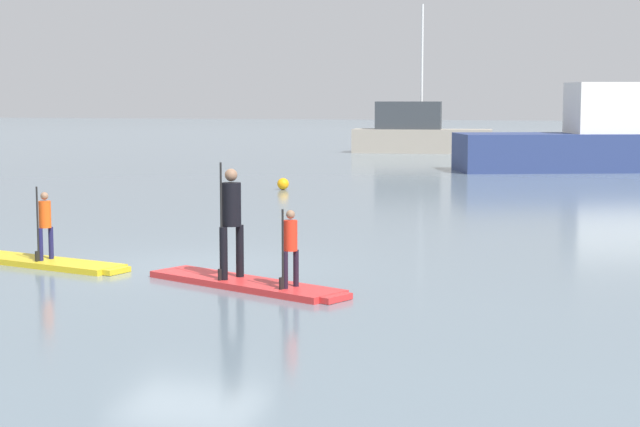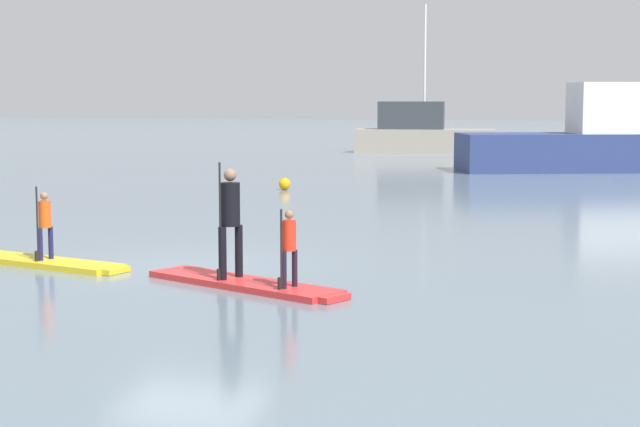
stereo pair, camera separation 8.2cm
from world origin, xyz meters
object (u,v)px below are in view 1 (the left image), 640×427
at_px(paddleboard_near, 46,263).
at_px(paddleboard_far, 248,284).
at_px(motor_boat_small_navy, 418,133).
at_px(mooring_buoy_near, 283,184).
at_px(paddler_adult, 231,216).
at_px(paddler_child_solo, 45,222).
at_px(fishing_boat_white_large, 616,139).
at_px(paddler_child_front, 290,244).

relative_size(paddleboard_near, paddleboard_far, 0.95).
height_order(motor_boat_small_navy, mooring_buoy_near, motor_boat_small_navy).
bearing_deg(paddler_adult, paddler_child_solo, 166.28).
bearing_deg(motor_boat_small_navy, mooring_buoy_near, -91.52).
relative_size(paddleboard_near, fishing_boat_white_large, 0.28).
bearing_deg(paddler_child_front, paddleboard_near, 163.24).
relative_size(paddler_child_solo, motor_boat_small_navy, 0.17).
bearing_deg(paddler_child_front, paddler_adult, 154.18).
height_order(fishing_boat_white_large, mooring_buoy_near, fishing_boat_white_large).
relative_size(paddleboard_near, paddler_adult, 1.89).
bearing_deg(paddler_adult, paddler_child_front, -25.82).
xyz_separation_m(paddleboard_near, motor_boat_small_navy, (0.34, 38.16, 1.01)).
height_order(paddler_child_front, fishing_boat_white_large, fishing_boat_white_large).
distance_m(paddler_adult, motor_boat_small_navy, 39.22).
relative_size(paddleboard_far, fishing_boat_white_large, 0.29).
xyz_separation_m(paddler_child_front, fishing_boat_white_large, (5.31, 28.22, 0.51)).
xyz_separation_m(paddleboard_far, paddler_adult, (-0.31, 0.14, 1.03)).
bearing_deg(paddleboard_near, paddler_child_front, -16.76).
distance_m(fishing_boat_white_large, mooring_buoy_near, 15.57).
height_order(paddleboard_far, paddler_adult, paddler_adult).
distance_m(paddleboard_near, paddler_adult, 3.97).
bearing_deg(paddler_child_solo, mooring_buoy_near, 91.01).
distance_m(paddleboard_near, paddleboard_far, 4.16).
xyz_separation_m(paddleboard_far, paddler_child_front, (0.79, -0.39, 0.70)).
bearing_deg(mooring_buoy_near, paddler_child_solo, -88.99).
distance_m(paddleboard_near, paddler_child_front, 5.08).
bearing_deg(paddleboard_far, paddler_child_solo, 165.41).
xyz_separation_m(paddleboard_near, paddler_adult, (3.72, -0.92, 1.03)).
bearing_deg(paddler_child_front, paddleboard_far, 153.71).
height_order(paddleboard_near, mooring_buoy_near, mooring_buoy_near).
distance_m(motor_boat_small_navy, mooring_buoy_near, 22.95).
bearing_deg(paddler_child_front, paddler_child_solo, 163.36).
bearing_deg(paddler_child_solo, paddleboard_near, 101.50).
bearing_deg(motor_boat_small_navy, paddleboard_near, -90.51).
height_order(paddler_child_solo, fishing_boat_white_large, fishing_boat_white_large).
relative_size(paddleboard_near, mooring_buoy_near, 9.21).
relative_size(paddler_child_front, mooring_buoy_near, 3.17).
bearing_deg(paddleboard_far, fishing_boat_white_large, 77.62).
xyz_separation_m(paddler_adult, mooring_buoy_near, (-3.99, 16.15, -0.89)).
xyz_separation_m(paddler_adult, paddler_child_front, (1.10, -0.53, -0.33)).
xyz_separation_m(fishing_boat_white_large, motor_boat_small_navy, (-9.79, 11.39, -0.20)).
xyz_separation_m(fishing_boat_white_large, mooring_buoy_near, (-10.40, -11.54, -1.07)).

